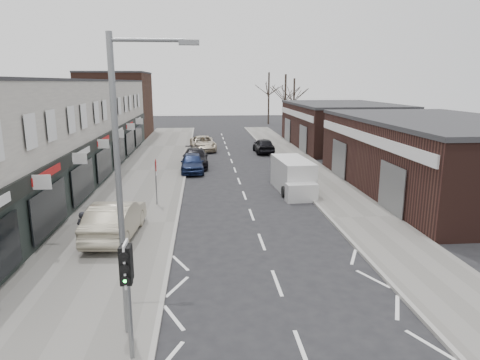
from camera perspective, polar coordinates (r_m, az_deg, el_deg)
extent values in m
plane|color=black|center=(13.87, 6.40, -17.13)|extent=(160.00, 160.00, 0.00)
cube|color=slate|center=(34.71, -11.88, 1.23)|extent=(5.50, 64.00, 0.12)
cube|color=slate|center=(35.42, 8.63, 1.60)|extent=(3.50, 64.00, 0.12)
cube|color=beige|center=(33.31, -24.34, 5.96)|extent=(8.00, 41.00, 7.10)
cube|color=#42241C|center=(57.88, -16.12, 9.53)|extent=(8.00, 10.00, 8.00)
cube|color=#351C18|center=(30.17, 24.98, 2.79)|extent=(10.00, 18.00, 4.50)
cube|color=#351C18|center=(48.38, 13.25, 7.04)|extent=(10.00, 16.00, 4.50)
cylinder|color=slate|center=(11.27, -14.59, -15.64)|extent=(0.12, 0.12, 3.00)
cube|color=silver|center=(10.81, -14.91, -10.74)|extent=(0.05, 0.55, 1.10)
cube|color=black|center=(10.70, -15.02, -11.00)|extent=(0.28, 0.22, 0.95)
sphere|color=#0CE533|center=(10.72, -15.03, -12.72)|extent=(0.18, 0.18, 0.18)
cube|color=black|center=(10.92, -14.80, -10.49)|extent=(0.26, 0.20, 0.90)
cylinder|color=slate|center=(11.52, -15.80, -1.69)|extent=(0.16, 0.16, 8.00)
cylinder|color=slate|center=(11.08, -12.25, 17.77)|extent=(1.80, 0.10, 0.10)
cube|color=slate|center=(11.00, -6.81, 17.74)|extent=(0.50, 0.22, 0.12)
cylinder|color=slate|center=(24.55, -11.12, -0.41)|extent=(0.07, 0.07, 2.50)
cube|color=white|center=(24.41, -11.07, 0.96)|extent=(0.04, 0.45, 0.25)
cube|color=silver|center=(27.98, 7.00, 0.68)|extent=(2.16, 4.67, 2.08)
cube|color=silver|center=(25.56, 8.19, -1.68)|extent=(1.88, 0.91, 1.09)
cylinder|color=black|center=(26.46, 5.87, -1.55)|extent=(0.22, 0.69, 0.69)
cylinder|color=black|center=(26.82, 9.43, -1.46)|extent=(0.22, 0.69, 0.69)
cylinder|color=black|center=(29.51, 4.72, -0.01)|extent=(0.22, 0.69, 0.69)
cylinder|color=black|center=(29.84, 7.93, 0.06)|extent=(0.22, 0.69, 0.69)
imported|color=#A39A82|center=(19.98, -16.27, -5.02)|extent=(2.12, 5.15, 1.66)
imported|color=black|center=(19.15, -20.14, -6.23)|extent=(0.67, 0.55, 1.57)
imported|color=#152043|center=(33.77, -6.39, 2.30)|extent=(1.87, 4.44, 1.50)
imported|color=black|center=(35.96, -5.98, 2.95)|extent=(2.15, 5.15, 1.49)
imported|color=beige|center=(44.55, -4.97, 4.89)|extent=(2.90, 5.51, 1.48)
imported|color=white|center=(31.70, 6.07, 1.66)|extent=(1.96, 4.79, 1.55)
imported|color=black|center=(42.86, 3.17, 4.61)|extent=(1.87, 4.41, 1.49)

